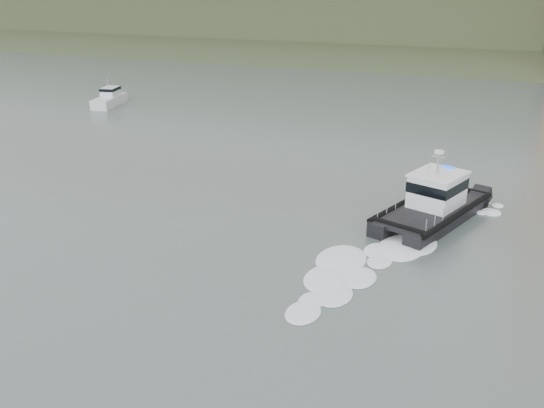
# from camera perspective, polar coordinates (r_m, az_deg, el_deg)

# --- Properties ---
(ground) EXTENTS (400.00, 400.00, 0.00)m
(ground) POSITION_cam_1_polar(r_m,az_deg,el_deg) (28.05, -6.67, -9.68)
(ground) COLOR #4A5853
(ground) RESTS_ON ground
(headlands) EXTENTS (500.00, 105.36, 27.12)m
(headlands) POSITION_cam_1_polar(r_m,az_deg,el_deg) (147.26, 17.81, 17.15)
(headlands) COLOR #314125
(headlands) RESTS_ON ground
(patrol_boat) EXTENTS (6.29, 9.97, 4.55)m
(patrol_boat) POSITION_cam_1_polar(r_m,az_deg,el_deg) (38.19, 14.98, 0.15)
(patrol_boat) COLOR black
(patrol_boat) RESTS_ON ground
(motorboat) EXTENTS (3.03, 6.12, 3.22)m
(motorboat) POSITION_cam_1_polar(r_m,az_deg,el_deg) (72.75, -15.03, 9.57)
(motorboat) COLOR silver
(motorboat) RESTS_ON ground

